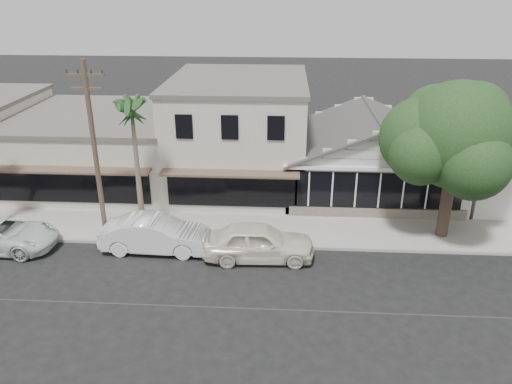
# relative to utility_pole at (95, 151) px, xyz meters

# --- Properties ---
(ground) EXTENTS (140.00, 140.00, 0.00)m
(ground) POSITION_rel_utility_pole_xyz_m (9.00, -5.20, -4.79)
(ground) COLOR black
(ground) RESTS_ON ground
(sidewalk_north) EXTENTS (90.00, 3.50, 0.15)m
(sidewalk_north) POSITION_rel_utility_pole_xyz_m (1.00, 1.55, -4.71)
(sidewalk_north) COLOR #9E9991
(sidewalk_north) RESTS_ON ground
(corner_shop) EXTENTS (10.40, 8.60, 5.10)m
(corner_shop) POSITION_rel_utility_pole_xyz_m (14.00, 7.27, -2.17)
(corner_shop) COLOR beige
(corner_shop) RESTS_ON ground
(side_cottage) EXTENTS (6.00, 6.00, 3.00)m
(side_cottage) POSITION_rel_utility_pole_xyz_m (22.20, 6.30, -3.29)
(side_cottage) COLOR beige
(side_cottage) RESTS_ON ground
(row_building_near) EXTENTS (8.00, 10.00, 6.50)m
(row_building_near) POSITION_rel_utility_pole_xyz_m (6.00, 8.30, -1.54)
(row_building_near) COLOR beige
(row_building_near) RESTS_ON ground
(row_building_midnear) EXTENTS (10.00, 10.00, 4.20)m
(row_building_midnear) POSITION_rel_utility_pole_xyz_m (-3.00, 8.30, -2.69)
(row_building_midnear) COLOR beige
(row_building_midnear) RESTS_ON ground
(utility_pole) EXTENTS (1.80, 0.24, 9.00)m
(utility_pole) POSITION_rel_utility_pole_xyz_m (0.00, 0.00, 0.00)
(utility_pole) COLOR brown
(utility_pole) RESTS_ON ground
(car_0) EXTENTS (5.27, 2.30, 1.77)m
(car_0) POSITION_rel_utility_pole_xyz_m (7.76, -1.24, -3.90)
(car_0) COLOR white
(car_0) RESTS_ON ground
(car_1) EXTENTS (5.26, 1.96, 1.72)m
(car_1) POSITION_rel_utility_pole_xyz_m (2.76, -0.76, -3.93)
(car_1) COLOR white
(car_1) RESTS_ON ground
(car_2) EXTENTS (5.50, 2.66, 1.51)m
(car_2) POSITION_rel_utility_pole_xyz_m (-4.82, -1.06, -4.03)
(car_2) COLOR silver
(car_2) RESTS_ON ground
(shade_tree) EXTENTS (7.21, 6.52, 8.00)m
(shade_tree) POSITION_rel_utility_pole_xyz_m (16.92, 1.65, 0.48)
(shade_tree) COLOR #4B3A2D
(shade_tree) RESTS_ON ground
(palm_east) EXTENTS (2.23, 2.23, 7.45)m
(palm_east) POSITION_rel_utility_pole_xyz_m (1.57, 1.16, 1.61)
(palm_east) COLOR #726651
(palm_east) RESTS_ON ground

